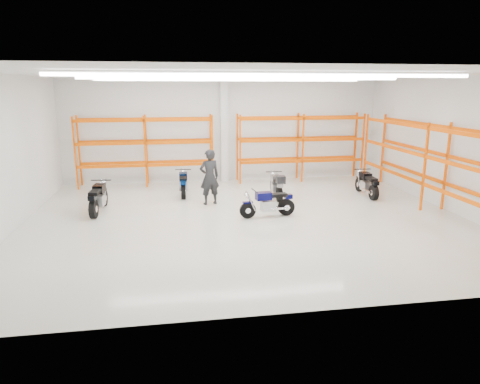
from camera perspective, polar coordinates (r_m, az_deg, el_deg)
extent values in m
plane|color=beige|center=(13.83, 0.88, -3.56)|extent=(14.00, 14.00, 0.00)
cube|color=white|center=(19.23, -2.20, 8.18)|extent=(14.00, 0.02, 4.50)
cube|color=white|center=(7.60, 8.76, -0.62)|extent=(14.00, 0.02, 4.50)
cube|color=white|center=(13.95, -28.79, 4.38)|extent=(0.02, 12.00, 4.50)
cube|color=white|center=(16.09, 26.43, 5.67)|extent=(0.02, 12.00, 4.50)
cube|color=white|center=(13.21, 0.96, 15.42)|extent=(14.00, 12.00, 0.02)
cube|color=white|center=(10.26, 3.97, 15.31)|extent=(10.00, 0.22, 0.10)
cube|color=white|center=(13.70, 0.58, 14.95)|extent=(10.00, 0.22, 0.10)
cube|color=white|center=(16.66, -1.20, 14.73)|extent=(10.00, 0.22, 0.10)
cylinder|color=black|center=(13.78, 1.03, -2.47)|extent=(0.54, 0.16, 0.53)
cylinder|color=black|center=(14.20, 6.17, -2.02)|extent=(0.56, 0.22, 0.55)
cylinder|color=silver|center=(13.78, 1.03, -2.47)|extent=(0.19, 0.14, 0.18)
cylinder|color=silver|center=(14.20, 6.17, -2.02)|extent=(0.21, 0.20, 0.19)
cube|color=#09093D|center=(13.71, 1.04, -1.40)|extent=(0.33, 0.17, 0.05)
cube|color=#B7B7BC|center=(13.96, 3.75, -1.83)|extent=(0.49, 0.37, 0.34)
cube|color=#A5A5AA|center=(14.09, 5.04, -2.08)|extent=(0.63, 0.17, 0.07)
cube|color=#09093D|center=(13.82, 3.15, -0.54)|extent=(0.53, 0.35, 0.25)
cube|color=black|center=(13.98, 5.07, -0.40)|extent=(0.61, 0.33, 0.11)
cube|color=#09093D|center=(14.13, 6.48, -0.58)|extent=(0.25, 0.22, 0.14)
cylinder|color=black|center=(13.68, 1.97, 0.17)|extent=(0.10, 0.62, 0.03)
sphere|color=silver|center=(13.64, 0.90, -0.48)|extent=(0.17, 0.17, 0.17)
cylinder|color=silver|center=(13.98, 5.38, -2.22)|extent=(0.67, 0.15, 0.08)
cylinder|color=black|center=(15.95, -17.64, -0.77)|extent=(0.17, 0.59, 0.59)
cylinder|color=black|center=(14.57, -18.94, -2.18)|extent=(0.23, 0.62, 0.61)
cylinder|color=silver|center=(15.95, -17.64, -0.77)|extent=(0.15, 0.21, 0.20)
cylinder|color=silver|center=(14.57, -18.94, -2.18)|extent=(0.21, 0.23, 0.22)
cube|color=black|center=(15.88, -17.71, 0.25)|extent=(0.18, 0.36, 0.06)
cube|color=#B7B7BC|center=(15.20, -18.32, -1.06)|extent=(0.39, 0.54, 0.37)
cube|color=#A5A5AA|center=(14.88, -18.63, -1.79)|extent=(0.18, 0.69, 0.08)
cube|color=black|center=(15.28, -18.27, 0.45)|extent=(0.38, 0.57, 0.27)
cube|color=black|center=(14.76, -18.77, -0.03)|extent=(0.35, 0.67, 0.12)
cube|color=black|center=(14.40, -19.14, -0.73)|extent=(0.24, 0.27, 0.16)
cylinder|color=black|center=(15.55, -18.04, 1.51)|extent=(0.69, 0.09, 0.04)
sphere|color=silver|center=(15.86, -17.75, 1.18)|extent=(0.19, 0.19, 0.19)
cylinder|color=silver|center=(14.88, -19.25, -1.84)|extent=(0.15, 0.74, 0.09)
cylinder|color=black|center=(17.62, -7.53, 1.04)|extent=(0.13, 0.55, 0.55)
cylinder|color=black|center=(16.29, -7.55, 0.03)|extent=(0.18, 0.57, 0.56)
cylinder|color=silver|center=(17.62, -7.53, 1.04)|extent=(0.13, 0.19, 0.18)
cylinder|color=silver|center=(16.29, -7.55, 0.03)|extent=(0.19, 0.21, 0.20)
cube|color=#021844|center=(17.57, -7.55, 1.91)|extent=(0.15, 0.33, 0.05)
cube|color=#B7B7BC|center=(16.91, -7.55, 0.88)|extent=(0.34, 0.48, 0.35)
cube|color=#A5A5AA|center=(16.59, -7.55, 0.31)|extent=(0.13, 0.64, 0.07)
cube|color=#021844|center=(16.99, -7.58, 2.14)|extent=(0.33, 0.52, 0.25)
cube|color=black|center=(16.50, -7.59, 1.79)|extent=(0.29, 0.61, 0.11)
cube|color=#021844|center=(16.14, -7.59, 1.25)|extent=(0.21, 0.24, 0.15)
cylinder|color=black|center=(17.26, -7.60, 3.00)|extent=(0.64, 0.06, 0.03)
sphere|color=silver|center=(17.56, -7.58, 2.69)|extent=(0.17, 0.17, 0.17)
cylinder|color=silver|center=(16.56, -8.05, 0.27)|extent=(0.11, 0.68, 0.08)
cylinder|color=black|center=(17.11, 4.36, 0.73)|extent=(0.13, 0.55, 0.54)
cylinder|color=black|center=(15.82, 5.27, -0.34)|extent=(0.19, 0.57, 0.56)
cylinder|color=silver|center=(17.11, 4.36, 0.73)|extent=(0.13, 0.19, 0.18)
cylinder|color=silver|center=(15.82, 5.27, -0.34)|extent=(0.19, 0.21, 0.20)
cube|color=gray|center=(17.05, 4.38, 1.62)|extent=(0.15, 0.33, 0.05)
cube|color=#B7B7BC|center=(16.41, 4.82, 0.55)|extent=(0.35, 0.48, 0.34)
cube|color=#A5A5AA|center=(16.11, 5.05, -0.04)|extent=(0.14, 0.64, 0.07)
cube|color=gray|center=(16.49, 4.74, 1.83)|extent=(0.33, 0.52, 0.25)
cube|color=black|center=(16.01, 5.08, 1.46)|extent=(0.30, 0.61, 0.11)
cube|color=gray|center=(15.66, 5.35, 0.91)|extent=(0.21, 0.24, 0.14)
cylinder|color=black|center=(16.75, 4.55, 2.71)|extent=(0.63, 0.06, 0.03)
sphere|color=silver|center=(17.04, 4.37, 2.41)|extent=(0.17, 0.17, 0.17)
cylinder|color=silver|center=(16.05, 4.57, -0.08)|extent=(0.11, 0.68, 0.08)
cube|color=black|center=(15.51, 5.45, 1.67)|extent=(0.32, 0.36, 0.27)
cylinder|color=black|center=(18.02, 15.59, 0.97)|extent=(0.14, 0.57, 0.57)
cylinder|color=black|center=(16.76, 17.40, -0.07)|extent=(0.19, 0.59, 0.59)
cylinder|color=silver|center=(18.02, 15.59, 0.97)|extent=(0.14, 0.19, 0.19)
cylinder|color=silver|center=(16.76, 17.40, -0.07)|extent=(0.20, 0.22, 0.21)
cube|color=black|center=(17.97, 15.65, 1.85)|extent=(0.15, 0.35, 0.06)
cube|color=#B7B7BC|center=(17.34, 16.52, 0.80)|extent=(0.36, 0.50, 0.36)
cube|color=#A5A5AA|center=(17.04, 16.97, 0.22)|extent=(0.14, 0.66, 0.08)
cube|color=black|center=(17.42, 16.39, 2.07)|extent=(0.34, 0.54, 0.26)
cube|color=black|center=(16.94, 17.08, 1.71)|extent=(0.31, 0.63, 0.11)
cube|color=black|center=(16.61, 17.60, 1.17)|extent=(0.22, 0.25, 0.15)
cylinder|color=black|center=(17.67, 16.03, 2.94)|extent=(0.66, 0.06, 0.03)
sphere|color=silver|center=(17.95, 15.65, 2.64)|extent=(0.18, 0.18, 0.18)
cylinder|color=silver|center=(16.95, 16.55, 0.17)|extent=(0.11, 0.71, 0.08)
imported|color=black|center=(15.32, -4.10, 2.00)|extent=(0.83, 0.65, 2.00)
cube|color=white|center=(19.05, -2.14, 8.13)|extent=(0.32, 0.32, 4.50)
cube|color=#FF5000|center=(19.46, -20.65, 5.15)|extent=(0.07, 0.07, 3.00)
cube|color=#FF5000|center=(18.68, -21.12, 4.79)|extent=(0.07, 0.07, 3.00)
cube|color=#FF5000|center=(19.09, -12.37, 5.57)|extent=(0.07, 0.07, 3.00)
cube|color=#FF5000|center=(18.30, -12.50, 5.22)|extent=(0.07, 0.07, 3.00)
cube|color=#FF5000|center=(19.14, -3.93, 5.87)|extent=(0.07, 0.07, 3.00)
cube|color=#FF5000|center=(18.35, -3.70, 5.53)|extent=(0.07, 0.07, 3.00)
cube|color=#FF5000|center=(19.18, -12.28, 3.91)|extent=(5.60, 0.07, 0.12)
cube|color=#FF5000|center=(18.39, -12.41, 3.49)|extent=(5.60, 0.07, 0.12)
cube|color=#FF5000|center=(19.05, -12.43, 6.68)|extent=(5.60, 0.07, 0.12)
cube|color=#FF5000|center=(18.25, -12.56, 6.38)|extent=(5.60, 0.07, 0.12)
cube|color=#FF5000|center=(18.96, -12.57, 9.49)|extent=(5.60, 0.07, 0.12)
cube|color=#FF5000|center=(18.16, -12.71, 9.31)|extent=(5.60, 0.07, 0.12)
cube|color=#FF5000|center=(19.28, -0.36, 5.96)|extent=(0.07, 0.07, 3.00)
cube|color=#FF5000|center=(18.50, 0.02, 5.63)|extent=(0.07, 0.07, 3.00)
cube|color=#FF5000|center=(19.89, 7.68, 6.08)|extent=(0.07, 0.07, 3.00)
cube|color=#FF5000|center=(19.14, 8.37, 5.76)|extent=(0.07, 0.07, 3.00)
cube|color=#FF5000|center=(20.87, 15.11, 6.09)|extent=(0.07, 0.07, 3.00)
cube|color=#FF5000|center=(20.15, 16.03, 5.77)|extent=(0.07, 0.07, 3.00)
cube|color=#FF5000|center=(19.97, 7.63, 4.48)|extent=(5.60, 0.07, 0.12)
cube|color=#FF5000|center=(19.22, 8.31, 4.10)|extent=(5.60, 0.07, 0.12)
cube|color=#FF5000|center=(19.85, 7.72, 7.15)|extent=(5.60, 0.07, 0.12)
cube|color=#FF5000|center=(19.09, 8.41, 6.87)|extent=(5.60, 0.07, 0.12)
cube|color=#FF5000|center=(19.76, 7.81, 9.85)|extent=(5.60, 0.07, 0.12)
cube|color=#FF5000|center=(19.00, 8.51, 9.68)|extent=(5.60, 0.07, 0.12)
cube|color=#FF5000|center=(16.12, 25.80, 3.05)|extent=(0.07, 0.07, 3.00)
cube|color=#FF5000|center=(15.68, 23.39, 3.02)|extent=(0.07, 0.07, 3.00)
cube|color=#FF5000|center=(19.93, 18.51, 5.51)|extent=(0.07, 0.07, 3.00)
cube|color=#FF5000|center=(19.58, 16.42, 5.52)|extent=(0.07, 0.07, 3.00)
cube|color=#FF5000|center=(16.22, 25.59, 1.10)|extent=(0.07, 9.00, 0.12)
cube|color=#FF5000|center=(15.79, 23.20, 1.02)|extent=(0.07, 9.00, 0.12)
cube|color=#FF5000|center=(16.07, 25.94, 4.36)|extent=(0.07, 9.00, 0.12)
cube|color=#FF5000|center=(15.62, 23.52, 4.37)|extent=(0.07, 9.00, 0.12)
cube|color=#FF5000|center=(15.96, 26.29, 7.67)|extent=(0.07, 9.00, 0.12)
cube|color=#FF5000|center=(15.52, 23.85, 7.78)|extent=(0.07, 9.00, 0.12)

